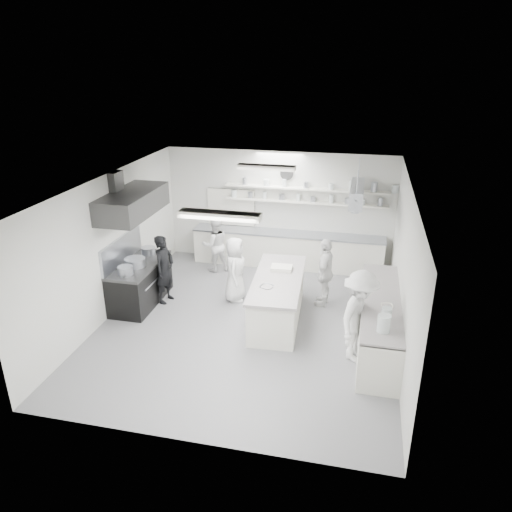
% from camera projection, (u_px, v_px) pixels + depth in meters
% --- Properties ---
extents(floor, '(6.00, 7.00, 0.02)m').
position_uv_depth(floor, '(248.00, 324.00, 10.25)').
color(floor, gray).
rests_on(floor, ground).
extents(ceiling, '(6.00, 7.00, 0.02)m').
position_uv_depth(ceiling, '(247.00, 183.00, 9.10)').
color(ceiling, silver).
rests_on(ceiling, wall_back).
extents(wall_back, '(6.00, 0.04, 3.00)m').
position_uv_depth(wall_back, '(279.00, 208.00, 12.84)').
color(wall_back, silver).
rests_on(wall_back, floor).
extents(wall_front, '(6.00, 0.04, 3.00)m').
position_uv_depth(wall_front, '(187.00, 355.00, 6.52)').
color(wall_front, silver).
rests_on(wall_front, floor).
extents(wall_left, '(0.04, 7.00, 3.00)m').
position_uv_depth(wall_left, '(110.00, 246.00, 10.29)').
color(wall_left, silver).
rests_on(wall_left, floor).
extents(wall_right, '(0.04, 7.00, 3.00)m').
position_uv_depth(wall_right, '(404.00, 271.00, 9.07)').
color(wall_right, silver).
rests_on(wall_right, floor).
extents(stove, '(0.80, 1.80, 0.90)m').
position_uv_depth(stove, '(140.00, 284.00, 10.96)').
color(stove, black).
rests_on(stove, floor).
extents(exhaust_hood, '(0.85, 2.00, 0.50)m').
position_uv_depth(exhaust_hood, '(132.00, 203.00, 10.24)').
color(exhaust_hood, '#393939').
rests_on(exhaust_hood, wall_left).
extents(back_counter, '(5.00, 0.60, 0.92)m').
position_uv_depth(back_counter, '(287.00, 250.00, 12.90)').
color(back_counter, white).
rests_on(back_counter, floor).
extents(shelf_lower, '(4.20, 0.26, 0.04)m').
position_uv_depth(shelf_lower, '(305.00, 202.00, 12.48)').
color(shelf_lower, white).
rests_on(shelf_lower, wall_back).
extents(shelf_upper, '(4.20, 0.26, 0.04)m').
position_uv_depth(shelf_upper, '(305.00, 189.00, 12.35)').
color(shelf_upper, white).
rests_on(shelf_upper, wall_back).
extents(pass_through_window, '(1.30, 0.04, 1.00)m').
position_uv_depth(pass_through_window, '(231.00, 207.00, 13.10)').
color(pass_through_window, black).
rests_on(pass_through_window, wall_back).
extents(wall_clock, '(0.32, 0.05, 0.32)m').
position_uv_depth(wall_clock, '(287.00, 173.00, 12.40)').
color(wall_clock, silver).
rests_on(wall_clock, wall_back).
extents(right_counter, '(0.74, 3.30, 0.94)m').
position_uv_depth(right_counter, '(379.00, 322.00, 9.35)').
color(right_counter, white).
rests_on(right_counter, floor).
extents(pot_rack, '(0.30, 1.60, 0.40)m').
position_uv_depth(pot_rack, '(357.00, 194.00, 11.13)').
color(pot_rack, '#A4A8B4').
rests_on(pot_rack, ceiling).
extents(light_fixture_front, '(1.30, 0.25, 0.10)m').
position_uv_depth(light_fixture_front, '(220.00, 215.00, 7.51)').
color(light_fixture_front, white).
rests_on(light_fixture_front, ceiling).
extents(light_fixture_rear, '(1.30, 0.25, 0.10)m').
position_uv_depth(light_fixture_rear, '(266.00, 167.00, 10.75)').
color(light_fixture_rear, white).
rests_on(light_fixture_rear, ceiling).
extents(prep_island, '(1.06, 2.51, 0.91)m').
position_uv_depth(prep_island, '(278.00, 300.00, 10.27)').
color(prep_island, white).
rests_on(prep_island, floor).
extents(stove_pot, '(0.45, 0.45, 0.23)m').
position_uv_depth(stove_pot, '(135.00, 263.00, 10.61)').
color(stove_pot, '#A4A8B4').
rests_on(stove_pot, stove).
extents(cook_stove, '(0.49, 0.64, 1.59)m').
position_uv_depth(cook_stove, '(164.00, 269.00, 10.89)').
color(cook_stove, black).
rests_on(cook_stove, floor).
extents(cook_back, '(0.88, 0.83, 1.44)m').
position_uv_depth(cook_back, '(215.00, 245.00, 12.53)').
color(cook_back, white).
rests_on(cook_back, floor).
extents(cook_island_left, '(0.55, 0.78, 1.51)m').
position_uv_depth(cook_island_left, '(235.00, 269.00, 10.98)').
color(cook_island_left, white).
rests_on(cook_island_left, floor).
extents(cook_island_right, '(0.51, 0.97, 1.57)m').
position_uv_depth(cook_island_right, '(325.00, 272.00, 10.76)').
color(cook_island_right, white).
rests_on(cook_island_right, floor).
extents(cook_right, '(1.02, 1.29, 1.76)m').
position_uv_depth(cook_right, '(359.00, 316.00, 8.75)').
color(cook_right, white).
rests_on(cook_right, floor).
extents(bowl_island_a, '(0.33, 0.33, 0.06)m').
position_uv_depth(bowl_island_a, '(267.00, 287.00, 9.70)').
color(bowl_island_a, '#A4A8B4').
rests_on(bowl_island_a, prep_island).
extents(bowl_island_b, '(0.24, 0.24, 0.06)m').
position_uv_depth(bowl_island_b, '(290.00, 269.00, 10.53)').
color(bowl_island_b, white).
rests_on(bowl_island_b, prep_island).
extents(bowl_right, '(0.25, 0.25, 0.05)m').
position_uv_depth(bowl_right, '(387.00, 306.00, 8.91)').
color(bowl_right, white).
rests_on(bowl_right, right_counter).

